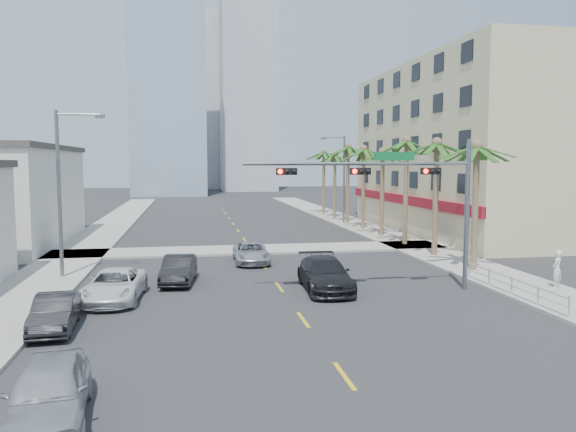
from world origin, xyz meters
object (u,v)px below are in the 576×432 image
at_px(car_lane_center, 251,253).
at_px(pedestrian, 557,269).
at_px(traffic_signal_mast, 406,188).
at_px(car_parked_far, 114,286).
at_px(car_lane_left, 179,269).
at_px(car_parked_mid, 55,313).
at_px(car_parked_near, 48,392).
at_px(car_lane_right, 325,274).

distance_m(car_lane_center, pedestrian, 17.26).
distance_m(traffic_signal_mast, car_parked_far, 14.28).
bearing_deg(traffic_signal_mast, car_lane_left, 159.78).
xyz_separation_m(car_parked_mid, car_lane_left, (4.40, 7.67, 0.04)).
distance_m(car_parked_near, car_parked_far, 12.22).
bearing_deg(car_lane_right, car_parked_far, -174.59).
relative_size(traffic_signal_mast, car_parked_far, 2.19).
xyz_separation_m(car_lane_right, pedestrian, (11.14, -2.10, 0.28)).
distance_m(traffic_signal_mast, car_lane_center, 12.05).
bearing_deg(car_parked_near, car_lane_center, 64.49).
relative_size(car_parked_near, car_lane_center, 1.00).
relative_size(car_parked_near, car_lane_left, 1.06).
xyz_separation_m(car_parked_far, car_lane_center, (7.17, 8.61, -0.07)).
bearing_deg(car_lane_right, car_lane_center, 111.33).
bearing_deg(car_lane_left, pedestrian, -8.92).
height_order(car_parked_near, car_lane_left, car_parked_near).
height_order(car_parked_near, pedestrian, pedestrian).
relative_size(car_parked_mid, car_lane_left, 0.94).
relative_size(traffic_signal_mast, car_lane_right, 2.04).
xyz_separation_m(traffic_signal_mast, car_parked_far, (-13.58, 0.59, -4.36)).
distance_m(car_parked_near, car_lane_left, 15.85).
xyz_separation_m(traffic_signal_mast, car_parked_near, (-13.58, -11.63, -4.28)).
bearing_deg(car_parked_far, car_parked_near, -85.88).
bearing_deg(car_lane_center, car_parked_near, -107.74).
bearing_deg(car_parked_mid, car_lane_left, 56.45).
bearing_deg(car_parked_mid, car_lane_center, 52.07).
xyz_separation_m(car_parked_near, pedestrian, (21.07, 10.60, 0.29)).
distance_m(car_parked_mid, car_lane_right, 12.47).
bearing_deg(car_lane_left, car_parked_mid, -113.47).
relative_size(car_lane_left, pedestrian, 2.34).
bearing_deg(car_lane_center, car_parked_mid, -122.97).
relative_size(car_parked_far, car_lane_right, 0.93).
relative_size(car_parked_far, car_lane_center, 1.10).
bearing_deg(pedestrian, car_lane_left, -57.16).
relative_size(car_parked_near, pedestrian, 2.49).
distance_m(car_lane_center, car_lane_right, 8.58).
bearing_deg(car_lane_left, traffic_signal_mast, -13.84).
height_order(traffic_signal_mast, car_lane_center, traffic_signal_mast).
bearing_deg(car_lane_right, car_lane_left, 160.47).
relative_size(car_parked_mid, car_lane_right, 0.75).
distance_m(car_parked_far, car_lane_right, 9.93).
relative_size(car_parked_far, car_lane_left, 1.17).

